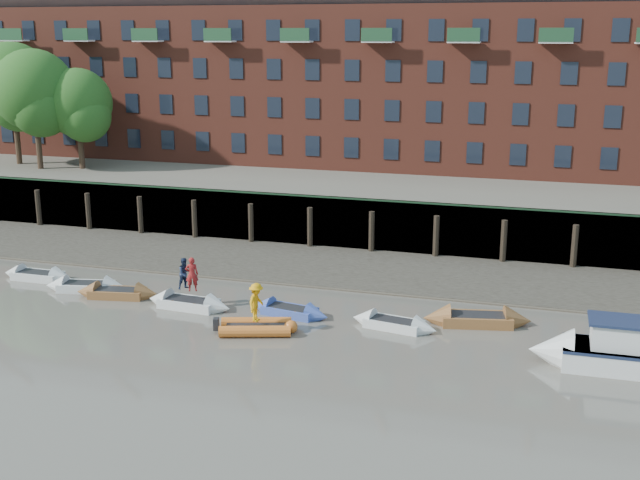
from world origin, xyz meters
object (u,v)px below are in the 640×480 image
at_px(rowboat_0, 38,276).
at_px(person_rib_crew, 256,302).
at_px(person_rower_a, 192,274).
at_px(motor_launch, 601,351).
at_px(rowboat_4, 290,311).
at_px(rib_tender, 259,327).
at_px(rowboat_6, 477,319).
at_px(rowboat_2, 117,293).
at_px(rowboat_3, 189,303).
at_px(rowboat_1, 86,286).
at_px(rowboat_5, 394,324).
at_px(person_rower_b, 185,274).

distance_m(rowboat_0, person_rib_crew, 15.17).
height_order(person_rower_a, person_rib_crew, person_rower_a).
height_order(rowboat_0, motor_launch, motor_launch).
height_order(rowboat_4, rib_tender, rowboat_4).
xyz_separation_m(rowboat_0, rowboat_6, (24.05, -0.11, 0.04)).
xyz_separation_m(rowboat_2, rowboat_3, (4.27, -0.45, 0.01)).
relative_size(rowboat_1, rib_tender, 1.25).
distance_m(rowboat_1, person_rower_a, 6.87).
xyz_separation_m(rowboat_0, rowboat_3, (10.09, -1.88, 0.01)).
distance_m(rowboat_1, rowboat_5, 16.78).
bearing_deg(rowboat_6, person_rower_b, 174.36).
bearing_deg(person_rower_b, motor_launch, -60.32).
bearing_deg(person_rib_crew, rowboat_5, -64.40).
xyz_separation_m(rowboat_2, person_rower_a, (4.48, -0.40, 1.53)).
distance_m(rowboat_2, rowboat_5, 14.60).
bearing_deg(person_rower_b, rowboat_4, -52.40).
xyz_separation_m(rowboat_0, motor_launch, (29.41, -3.63, 0.47)).
xyz_separation_m(rowboat_6, person_rib_crew, (-9.49, -3.96, 1.21)).
bearing_deg(rowboat_3, motor_launch, -1.12).
distance_m(rowboat_4, rowboat_5, 5.20).
relative_size(rowboat_0, rowboat_2, 0.95).
height_order(rowboat_4, rowboat_5, rowboat_5).
height_order(rowboat_5, rib_tender, rowboat_5).
relative_size(rowboat_2, motor_launch, 0.68).
bearing_deg(person_rib_crew, person_rower_a, 65.82).
xyz_separation_m(rowboat_0, rowboat_2, (5.83, -1.43, 0.00)).
xyz_separation_m(rowboat_5, rib_tender, (-5.78, -2.31, 0.05)).
bearing_deg(rowboat_5, person_rower_a, -169.38).
relative_size(rowboat_5, rib_tender, 1.18).
bearing_deg(rowboat_0, rowboat_4, -5.43).
distance_m(rowboat_0, motor_launch, 29.64).
distance_m(rowboat_6, person_rib_crew, 10.36).
relative_size(rowboat_6, motor_launch, 0.79).
bearing_deg(rowboat_4, rowboat_6, 18.27).
height_order(rowboat_1, person_rib_crew, person_rib_crew).
xyz_separation_m(rowboat_3, rib_tender, (4.55, -2.14, 0.03)).
bearing_deg(rowboat_0, rowboat_6, -0.39).
relative_size(rowboat_0, rowboat_5, 1.00).
relative_size(rowboat_0, person_rower_a, 2.47).
height_order(rowboat_4, person_rib_crew, person_rib_crew).
bearing_deg(person_rib_crew, rowboat_6, -63.75).
height_order(rowboat_0, person_rower_a, person_rower_a).
height_order(rowboat_0, person_rib_crew, person_rib_crew).
bearing_deg(rowboat_3, rowboat_5, 5.03).
bearing_deg(person_rib_crew, motor_launch, -84.68).
bearing_deg(rowboat_3, rowboat_6, 11.27).
xyz_separation_m(rowboat_1, person_rower_b, (6.16, -0.66, 1.46)).
bearing_deg(person_rower_b, person_rib_crew, -81.89).
relative_size(rowboat_5, person_rib_crew, 2.40).
relative_size(rowboat_2, person_rib_crew, 2.51).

